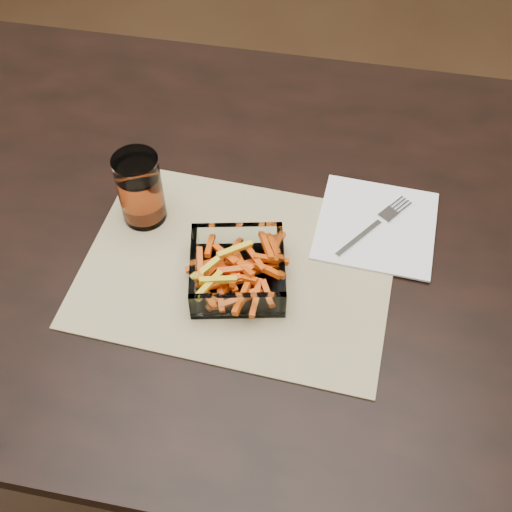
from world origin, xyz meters
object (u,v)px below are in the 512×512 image
object	(u,v)px
tumbler	(141,191)
fork	(376,225)
dining_table	(261,259)
glass_bowl	(238,271)

from	to	relation	value
tumbler	fork	bearing A→B (deg)	7.15
dining_table	fork	world-z (taller)	fork
glass_bowl	fork	bearing A→B (deg)	36.67
glass_bowl	tumbler	xyz separation A→B (m)	(-0.17, 0.10, 0.03)
fork	tumbler	bearing A→B (deg)	-136.99
dining_table	tumbler	bearing A→B (deg)	-174.64
glass_bowl	fork	world-z (taller)	glass_bowl
tumbler	fork	xyz separation A→B (m)	(0.36, 0.04, -0.05)
dining_table	fork	bearing A→B (deg)	9.01
glass_bowl	tumbler	bearing A→B (deg)	150.61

